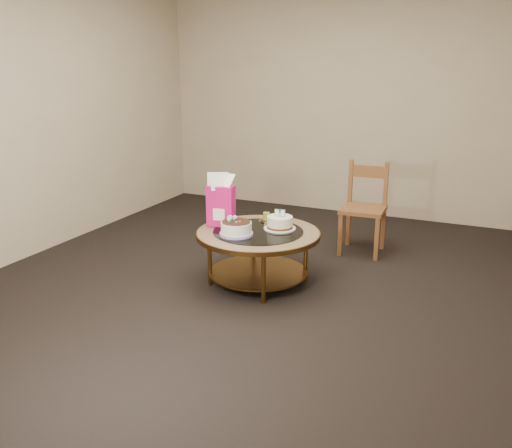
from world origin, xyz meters
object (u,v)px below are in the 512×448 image
at_px(coffee_table, 258,240).
at_px(cream_cake, 280,223).
at_px(gift_bag, 221,200).
at_px(dining_chair, 364,207).
at_px(decorated_cake, 236,229).

relative_size(coffee_table, cream_cake, 3.86).
bearing_deg(gift_bag, dining_chair, 41.74).
xyz_separation_m(coffee_table, cream_cake, (0.14, 0.13, 0.13)).
bearing_deg(cream_cake, coffee_table, -143.08).
distance_m(gift_bag, dining_chair, 1.50).
xyz_separation_m(cream_cake, gift_bag, (-0.49, -0.11, 0.17)).
distance_m(decorated_cake, gift_bag, 0.34).
xyz_separation_m(coffee_table, decorated_cake, (-0.11, -0.17, 0.13)).
bearing_deg(dining_chair, cream_cake, -116.40).
distance_m(cream_cake, gift_bag, 0.53).
height_order(coffee_table, dining_chair, dining_chair).
relative_size(coffee_table, decorated_cake, 3.81).
bearing_deg(coffee_table, decorated_cake, -123.74).
bearing_deg(decorated_cake, cream_cake, 49.41).
xyz_separation_m(cream_cake, dining_chair, (0.45, 1.03, -0.07)).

